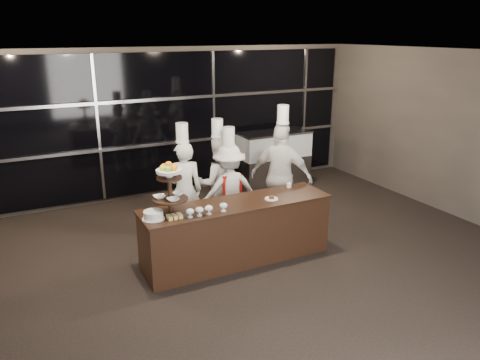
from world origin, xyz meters
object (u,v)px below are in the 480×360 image
chef_d (281,176)px  buffet_counter (237,232)px  chef_c (229,189)px  display_stand (170,185)px  display_case (274,157)px  chef_b (218,182)px  layer_cake (153,215)px  chef_a (184,189)px

chef_d → buffet_counter: bearing=-148.1°
chef_c → chef_d: (0.85, -0.27, 0.17)m
display_stand → display_case: bearing=40.1°
chef_b → chef_c: (0.08, -0.27, -0.05)m
display_stand → layer_cake: size_ratio=2.48×
chef_c → chef_d: chef_d is taller
display_stand → display_case: display_stand is taller
buffet_counter → chef_b: size_ratio=1.48×
buffet_counter → chef_c: bearing=70.5°
chef_a → chef_c: size_ratio=1.06×
layer_cake → chef_b: 2.05m
chef_c → chef_a: bearing=172.8°
display_case → chef_c: 2.56m
display_stand → chef_d: 2.37m
chef_b → chef_d: bearing=-30.0°
buffet_counter → chef_c: size_ratio=1.56×
layer_cake → chef_a: size_ratio=0.16×
buffet_counter → chef_d: chef_d is taller
display_case → chef_a: chef_a is taller
buffet_counter → chef_b: 1.37m
display_stand → layer_cake: (-0.26, -0.05, -0.37)m
layer_cake → chef_a: 1.45m
chef_b → chef_d: (0.93, -0.54, 0.12)m
buffet_counter → chef_d: 1.51m
chef_d → display_case: bearing=62.4°
display_stand → layer_cake: bearing=-169.0°
display_stand → chef_d: (2.21, 0.76, -0.40)m
display_stand → display_case: (3.25, 2.74, -0.65)m
display_case → chef_d: (-1.04, -1.99, 0.25)m
buffet_counter → layer_cake: 1.36m
chef_a → chef_c: chef_a is taller
layer_cake → chef_d: size_ratio=0.14×
display_case → chef_b: 2.45m
display_case → chef_b: (-1.97, -1.45, 0.14)m
layer_cake → chef_c: size_ratio=0.17×
chef_b → chef_d: 1.08m
display_stand → chef_c: (1.36, 1.02, -0.57)m
layer_cake → chef_b: size_ratio=0.16×
layer_cake → chef_c: 1.95m
buffet_counter → display_case: 3.55m
layer_cake → chef_b: chef_b is taller
layer_cake → chef_a: chef_a is taller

